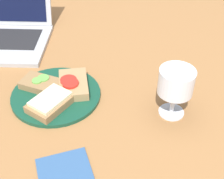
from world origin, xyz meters
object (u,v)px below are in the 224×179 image
plate (56,95)px  sandwich_with_cheese (51,102)px  wine_glass (176,84)px  sandwich_with_tomato (73,85)px  sandwich_with_cucumber (42,84)px  napkin (65,174)px

plate → sandwich_with_cheese: sandwich_with_cheese is taller
plate → wine_glass: size_ratio=1.82×
sandwich_with_cheese → sandwich_with_tomato: bearing=57.2°
plate → sandwich_with_cucumber: size_ratio=1.89×
wine_glass → napkin: size_ratio=1.19×
plate → sandwich_with_cucumber: sandwich_with_cucumber is taller
sandwich_with_cucumber → wine_glass: wine_glass is taller
plate → sandwich_with_tomato: bearing=26.8°
sandwich_with_tomato → sandwich_with_cucumber: 8.67cm
plate → sandwich_with_cheese: 5.38cm
plate → sandwich_with_cucumber: (-4.24, 2.78, 1.56)cm
sandwich_with_cucumber → wine_glass: (34.67, -7.96, 7.35)cm
sandwich_with_cucumber → sandwich_with_cheese: bearing=-63.1°
wine_glass → sandwich_with_cucumber: bearing=167.1°
sandwich_with_cucumber → wine_glass: size_ratio=0.97×
plate → napkin: 25.51cm
plate → sandwich_with_cheese: (-0.27, -5.03, 1.88)cm
sandwich_with_cheese → napkin: bearing=-71.7°
sandwich_with_tomato → sandwich_with_cucumber: (-8.65, 0.55, -0.26)cm
sandwich_with_tomato → sandwich_with_cucumber: sandwich_with_tomato is taller
sandwich_with_cucumber → wine_glass: 36.32cm
napkin → sandwich_with_cucumber: bearing=110.9°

